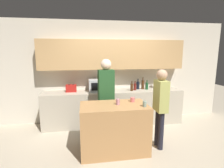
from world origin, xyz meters
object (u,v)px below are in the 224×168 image
object	(u,v)px
potted_plant	(159,82)
bottle_3	(143,84)
bottle_0	(132,87)
bottle_1	(135,87)
microwave	(99,85)
cup_2	(145,104)
bottle_2	(138,85)
toaster	(71,88)
bottle_4	(147,86)
person_center	(161,103)
person_left	(106,91)
cup_0	(118,102)
cup_1	(133,100)

from	to	relation	value
potted_plant	bottle_3	size ratio (longest dim) A/B	1.20
bottle_0	bottle_1	world-z (taller)	bottle_0
microwave	cup_2	size ratio (longest dim) A/B	5.02
bottle_2	potted_plant	bearing A→B (deg)	-5.65
microwave	potted_plant	bearing A→B (deg)	0.05
toaster	bottle_4	bearing A→B (deg)	-0.67
bottle_1	toaster	bearing A→B (deg)	177.97
bottle_4	microwave	bearing A→B (deg)	179.03
person_center	bottle_1	bearing A→B (deg)	7.00
bottle_3	bottle_4	size ratio (longest dim) A/B	1.31
potted_plant	bottle_2	world-z (taller)	potted_plant
bottle_1	cup_2	bearing A→B (deg)	-99.79
bottle_1	person_left	size ratio (longest dim) A/B	0.14
bottle_2	cup_0	size ratio (longest dim) A/B	2.62
cup_0	cup_1	size ratio (longest dim) A/B	1.21
bottle_1	bottle_0	bearing A→B (deg)	-143.81
microwave	cup_0	xyz separation A→B (m)	(0.24, -1.33, -0.07)
cup_2	toaster	bearing A→B (deg)	132.26
microwave	cup_2	xyz separation A→B (m)	(0.69, -1.53, -0.08)
microwave	bottle_1	xyz separation A→B (m)	(0.95, -0.06, -0.06)
toaster	bottle_3	size ratio (longest dim) A/B	0.79
bottle_1	bottle_4	distance (m)	0.34
microwave	toaster	bearing A→B (deg)	179.87
bottle_3	person_left	distance (m)	1.33
toaster	cup_2	world-z (taller)	toaster
toaster	person_left	world-z (taller)	person_left
cup_1	person_center	bearing A→B (deg)	-18.00
microwave	bottle_2	bearing A→B (deg)	3.14
toaster	bottle_0	world-z (taller)	bottle_0
cup_1	cup_2	xyz separation A→B (m)	(0.13, -0.34, 0.01)
toaster	bottle_2	bearing A→B (deg)	1.84
potted_plant	bottle_0	world-z (taller)	potted_plant
bottle_2	bottle_4	bearing A→B (deg)	-19.89
bottle_1	person_left	world-z (taller)	person_left
microwave	toaster	xyz separation A→B (m)	(-0.70, 0.00, -0.06)
toaster	bottle_3	distance (m)	1.90
cup_1	cup_0	bearing A→B (deg)	-156.63
bottle_2	cup_0	xyz separation A→B (m)	(-0.82, -1.39, -0.03)
bottle_4	cup_0	world-z (taller)	bottle_4
cup_1	cup_2	bearing A→B (deg)	-69.42
microwave	bottle_2	xyz separation A→B (m)	(1.06, 0.06, -0.04)
potted_plant	cup_1	xyz separation A→B (m)	(-1.07, -1.19, -0.13)
toaster	cup_1	distance (m)	1.74
bottle_3	cup_2	xyz separation A→B (m)	(-0.50, -1.57, -0.05)
microwave	potted_plant	size ratio (longest dim) A/B	1.32
microwave	bottle_1	bearing A→B (deg)	-3.44
toaster	bottle_2	distance (m)	1.77
bottle_3	cup_2	bearing A→B (deg)	-107.72
person_center	toaster	bearing A→B (deg)	53.87
cup_0	cup_2	xyz separation A→B (m)	(0.45, -0.20, -0.00)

